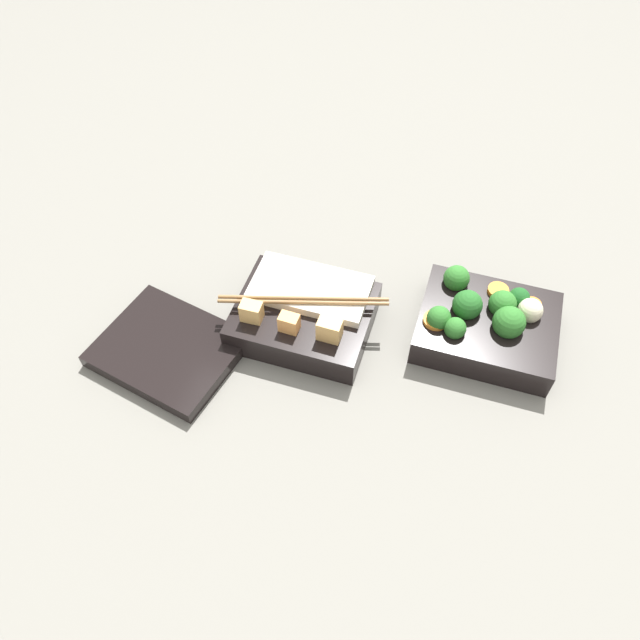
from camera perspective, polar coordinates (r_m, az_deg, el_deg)
ground_plane at (r=0.84m, az=6.71°, el=-1.00°), size 3.00×3.00×0.00m
bento_tray_vegetable at (r=0.84m, az=14.97°, el=-0.23°), size 0.18×0.14×0.07m
bento_tray_rice at (r=0.82m, az=-1.44°, el=0.61°), size 0.21×0.14×0.07m
bento_lid at (r=0.83m, az=-13.70°, el=-2.64°), size 0.20×0.17×0.02m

